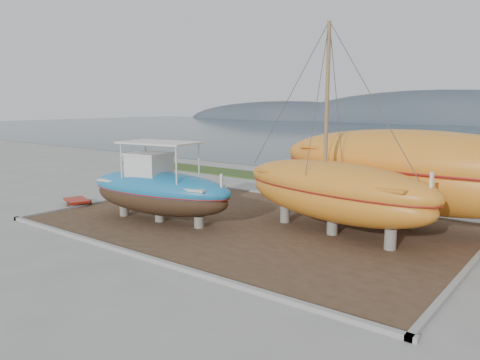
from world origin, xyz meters
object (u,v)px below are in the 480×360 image
Objects in this scene: blue_caique at (159,182)px; orange_sailboat at (335,131)px; white_dinghy at (146,189)px; orange_bare_hull at (412,181)px; red_trailer at (77,202)px.

blue_caique is 0.82× the size of orange_sailboat.
blue_caique is 5.00m from white_dinghy.
orange_bare_hull is (2.20, 2.93, -2.20)m from orange_sailboat.
white_dinghy is at bearing -168.29° from orange_sailboat.
white_dinghy is 1.83× the size of red_trailer.
orange_bare_hull is at bearing 40.10° from red_trailer.
orange_sailboat is at bearing -21.26° from white_dinghy.
orange_sailboat is 0.73× the size of orange_bare_hull.
orange_bare_hull is 5.19× the size of red_trailer.
white_dinghy is at bearing 138.11° from blue_caique.
orange_sailboat reaches higher than orange_bare_hull.
blue_caique is at bearing 21.39° from red_trailer.
orange_sailboat is (7.21, 2.89, 2.44)m from blue_caique.
orange_sailboat reaches higher than white_dinghy.
orange_sailboat reaches higher than red_trailer.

